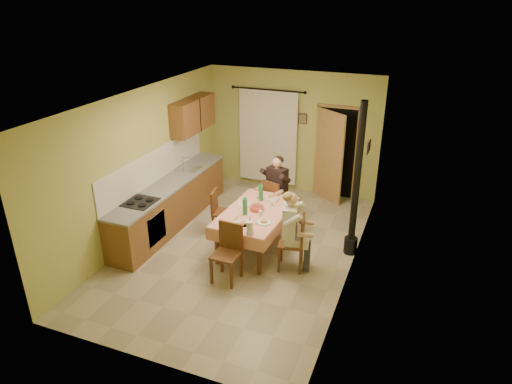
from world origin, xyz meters
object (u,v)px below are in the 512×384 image
at_px(chair_right, 292,253).
at_px(stove_flue, 355,202).
at_px(man_far, 276,182).
at_px(dining_table, 256,230).
at_px(chair_far, 275,209).
at_px(chair_left, 223,221).
at_px(man_right, 292,222).
at_px(chair_near, 227,264).

bearing_deg(chair_right, stove_flue, -56.41).
bearing_deg(man_far, dining_table, -72.91).
xyz_separation_m(dining_table, chair_far, (-0.01, 1.10, -0.09)).
bearing_deg(man_far, chair_far, -90.00).
bearing_deg(chair_right, chair_left, 57.42).
distance_m(man_right, stove_flue, 1.23).
distance_m(chair_left, stove_flue, 2.57).
distance_m(chair_right, man_right, 0.59).
height_order(dining_table, chair_left, chair_left).
bearing_deg(chair_left, chair_far, 128.29).
bearing_deg(dining_table, chair_near, -91.28).
xyz_separation_m(chair_far, chair_right, (0.81, -1.49, 0.00)).
bearing_deg(man_far, man_right, -45.14).
bearing_deg(chair_near, chair_right, -138.05).
distance_m(chair_near, chair_left, 1.52).
xyz_separation_m(chair_near, stove_flue, (1.74, 1.59, 0.73)).
bearing_deg(stove_flue, man_far, 158.96).
distance_m(dining_table, man_right, 1.01).
bearing_deg(chair_near, stove_flue, -135.33).
distance_m(dining_table, chair_right, 0.90).
distance_m(chair_far, chair_near, 2.22).
height_order(chair_left, man_far, man_far).
relative_size(chair_far, chair_near, 0.96).
bearing_deg(man_far, stove_flue, -4.04).
relative_size(chair_left, man_far, 0.67).
xyz_separation_m(chair_far, chair_left, (-0.78, -0.87, -0.00)).
distance_m(chair_far, chair_left, 1.17).
xyz_separation_m(chair_far, man_far, (0.00, 0.01, 0.59)).
bearing_deg(man_right, man_far, 16.41).
bearing_deg(man_right, chair_far, 16.72).
distance_m(man_far, stove_flue, 1.79).
bearing_deg(chair_far, man_far, 90.00).
xyz_separation_m(chair_far, chair_near, (-0.07, -2.22, 0.00)).
height_order(dining_table, man_far, man_far).
bearing_deg(chair_far, dining_table, -72.71).
relative_size(chair_far, stove_flue, 0.34).
xyz_separation_m(chair_near, man_right, (0.87, 0.73, 0.59)).
xyz_separation_m(chair_near, chair_right, (0.88, 0.73, -0.00)).
distance_m(chair_near, stove_flue, 2.47).
relative_size(man_far, stove_flue, 0.50).
height_order(man_far, man_right, same).
bearing_deg(chair_near, man_right, -137.71).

